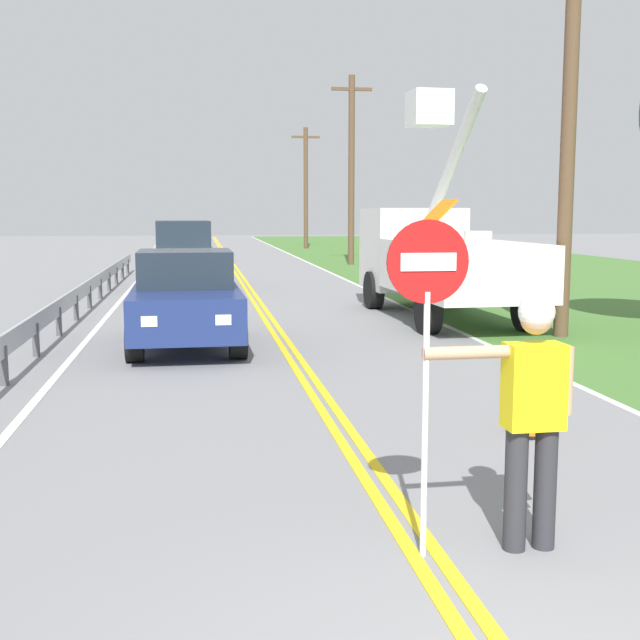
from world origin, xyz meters
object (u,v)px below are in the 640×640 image
utility_bucket_truck (437,255)px  utility_pole_mid (351,167)px  traffic_cone_lead (531,404)px  oncoming_suv_second (183,254)px  utility_pole_near (570,92)px  oncoming_sedan_nearest (186,300)px  flagger_worker (532,405)px  stop_sign_paddle (427,313)px  utility_pole_far (306,186)px

utility_bucket_truck → utility_pole_mid: utility_pole_mid is taller
utility_pole_mid → traffic_cone_lead: (-3.36, -28.12, -4.01)m
oncoming_suv_second → traffic_cone_lead: bearing=-77.5°
oncoming_suv_second → utility_pole_near: 13.89m
oncoming_suv_second → utility_pole_mid: (7.30, 10.32, 3.28)m
oncoming_sedan_nearest → flagger_worker: bearing=-74.7°
utility_pole_mid → stop_sign_paddle: bearing=-99.8°
oncoming_sedan_nearest → utility_pole_near: bearing=1.5°
flagger_worker → oncoming_suv_second: bearing=97.5°
oncoming_sedan_nearest → oncoming_suv_second: oncoming_suv_second is taller
utility_pole_near → utility_pole_mid: bearing=90.0°
stop_sign_paddle → utility_bucket_truck: utility_bucket_truck is taller
oncoming_sedan_nearest → traffic_cone_lead: bearing=-59.6°
stop_sign_paddle → utility_pole_near: size_ratio=0.27×
traffic_cone_lead → utility_pole_mid: bearing=83.2°
utility_bucket_truck → utility_pole_far: utility_pole_far is taller
utility_pole_near → utility_pole_far: (0.10, 37.82, -0.56)m
stop_sign_paddle → utility_pole_near: (5.36, 9.36, 2.87)m
utility_bucket_truck → utility_pole_mid: size_ratio=0.83×
flagger_worker → traffic_cone_lead: 3.16m
utility_pole_far → traffic_cone_lead: size_ratio=10.97×
flagger_worker → utility_pole_mid: 31.46m
utility_bucket_truck → utility_pole_far: size_ratio=0.90×
oncoming_suv_second → utility_pole_far: size_ratio=0.61×
utility_pole_far → traffic_cone_lead: bearing=-94.5°
utility_bucket_truck → oncoming_sedan_nearest: 6.60m
oncoming_suv_second → utility_bucket_truck: bearing=-54.0°
flagger_worker → stop_sign_paddle: size_ratio=0.78×
oncoming_sedan_nearest → utility_pole_mid: utility_pole_mid is taller
oncoming_sedan_nearest → utility_pole_far: 38.81m
flagger_worker → stop_sign_paddle: (-0.77, -0.01, 0.66)m
stop_sign_paddle → utility_bucket_truck: size_ratio=0.34×
utility_pole_mid → utility_pole_far: size_ratio=1.08×
oncoming_sedan_nearest → oncoming_suv_second: bearing=91.1°
stop_sign_paddle → utility_bucket_truck: (3.86, 12.63, -0.31)m
oncoming_sedan_nearest → utility_pole_mid: bearing=72.0°
utility_pole_near → oncoming_sedan_nearest: bearing=-178.5°
flagger_worker → utility_pole_far: bearing=84.3°
oncoming_suv_second → utility_pole_near: size_ratio=0.53×
flagger_worker → utility_pole_mid: (4.58, 30.95, 3.30)m
stop_sign_paddle → utility_pole_far: 47.55m
flagger_worker → utility_pole_far: size_ratio=0.24×
flagger_worker → utility_pole_far: utility_pole_far is taller
stop_sign_paddle → oncoming_sedan_nearest: bearing=100.7°
oncoming_suv_second → traffic_cone_lead: (3.94, -17.81, -0.72)m
oncoming_suv_second → flagger_worker: bearing=-82.5°
utility_bucket_truck → utility_pole_mid: 18.62m
stop_sign_paddle → utility_pole_near: bearing=60.2°
oncoming_suv_second → traffic_cone_lead: size_ratio=6.66×
stop_sign_paddle → utility_pole_near: 11.16m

